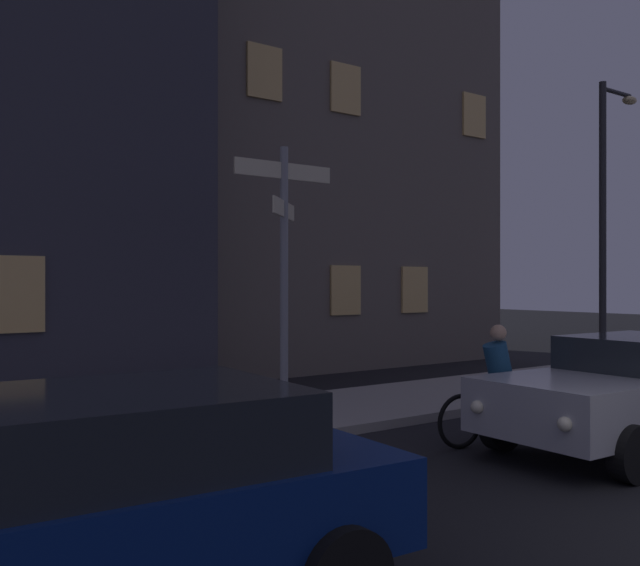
{
  "coord_description": "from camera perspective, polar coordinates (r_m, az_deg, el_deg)",
  "views": [
    {
      "loc": [
        -6.26,
        -2.39,
        2.17
      ],
      "look_at": [
        -0.29,
        5.87,
        2.17
      ],
      "focal_mm": 39.06,
      "sensor_mm": 36.0,
      "label": 1
    }
  ],
  "objects": [
    {
      "name": "sidewalk_kerb",
      "position": [
        11.31,
        -1.58,
        -10.72
      ],
      "size": [
        40.0,
        2.85,
        0.14
      ],
      "primitive_type": "cube",
      "color": "#9E9991",
      "rests_on": "ground_plane"
    },
    {
      "name": "signpost",
      "position": [
        10.27,
        -2.96,
        2.09
      ],
      "size": [
        1.66,
        1.0,
        4.04
      ],
      "color": "gray",
      "rests_on": "sidewalk_kerb"
    },
    {
      "name": "street_lamp",
      "position": [
        17.35,
        22.44,
        6.01
      ],
      "size": [
        1.41,
        0.28,
        6.62
      ],
      "color": "#2D2D30",
      "rests_on": "sidewalk_kerb"
    },
    {
      "name": "car_side_parked",
      "position": [
        4.89,
        -17.7,
        -16.43
      ],
      "size": [
        4.27,
        2.22,
        1.47
      ],
      "color": "navy",
      "rests_on": "ground_plane"
    },
    {
      "name": "car_near_left",
      "position": [
        10.13,
        24.28,
        -7.95
      ],
      "size": [
        4.51,
        2.11,
        1.45
      ],
      "color": "#B7B7BC",
      "rests_on": "ground_plane"
    },
    {
      "name": "cyclist",
      "position": [
        9.78,
        14.19,
        -8.39
      ],
      "size": [
        1.81,
        0.38,
        1.61
      ],
      "color": "black",
      "rests_on": "ground_plane"
    },
    {
      "name": "building_right_block",
      "position": [
        21.58,
        -1.76,
        17.94
      ],
      "size": [
        9.17,
        7.45,
        17.65
      ],
      "color": "#6B6056",
      "rests_on": "ground_plane"
    }
  ]
}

